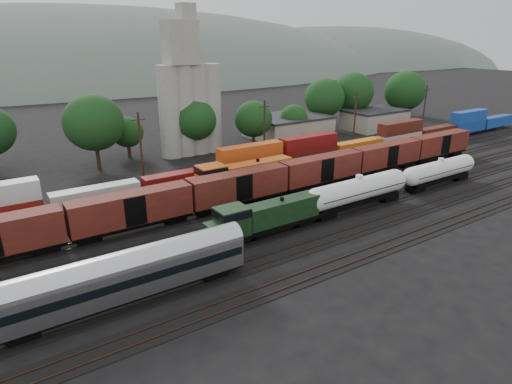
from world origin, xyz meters
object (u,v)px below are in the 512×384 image
orange_locomotive (240,176)px  grain_silo (189,99)px  green_locomotive (262,218)px  tank_car_a (358,191)px  passenger_coach (126,275)px

orange_locomotive → grain_silo: bearing=81.0°
green_locomotive → grain_silo: grain_silo is taller
tank_car_a → grain_silo: grain_silo is taller
tank_car_a → orange_locomotive: size_ratio=0.93×
tank_car_a → grain_silo: bearing=98.4°
orange_locomotive → grain_silo: (4.11, 26.00, 8.46)m
orange_locomotive → grain_silo: size_ratio=0.68×
tank_car_a → passenger_coach: (-34.10, -5.00, 0.33)m
green_locomotive → orange_locomotive: size_ratio=0.86×
tank_car_a → passenger_coach: size_ratio=0.81×
passenger_coach → orange_locomotive: (23.90, 20.00, -0.38)m
green_locomotive → passenger_coach: (-17.90, -5.00, 0.61)m
passenger_coach → orange_locomotive: bearing=39.9°
green_locomotive → orange_locomotive: (6.00, 15.00, 0.23)m
orange_locomotive → grain_silo: grain_silo is taller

